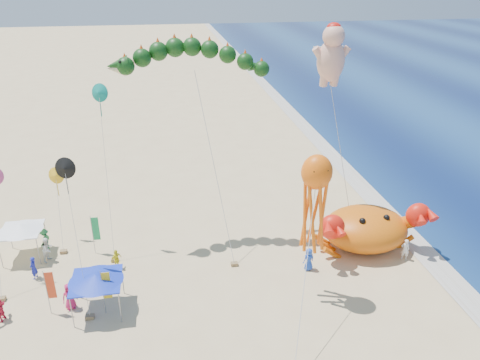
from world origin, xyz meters
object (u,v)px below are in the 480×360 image
object	(u,v)px
crab_inflatable	(366,228)
dragon_kite	(192,63)
canopy_white	(20,228)
octopus_kite	(315,196)
canopy_blue	(96,278)
cherub_kite	(332,54)

from	to	relation	value
crab_inflatable	dragon_kite	bearing A→B (deg)	159.69
canopy_white	octopus_kite	bearing A→B (deg)	-21.58
octopus_kite	canopy_blue	distance (m)	14.31
crab_inflatable	octopus_kite	world-z (taller)	octopus_kite
canopy_blue	canopy_white	size ratio (longest dim) A/B	1.06
cherub_kite	octopus_kite	world-z (taller)	cherub_kite
crab_inflatable	canopy_blue	bearing A→B (deg)	-168.07
crab_inflatable	canopy_blue	xyz separation A→B (m)	(-19.44, -4.11, 0.73)
cherub_kite	canopy_white	distance (m)	25.96
crab_inflatable	cherub_kite	world-z (taller)	cherub_kite
cherub_kite	canopy_white	world-z (taller)	cherub_kite
canopy_blue	octopus_kite	bearing A→B (deg)	-2.37
cherub_kite	canopy_blue	bearing A→B (deg)	-154.68
dragon_kite	canopy_blue	size ratio (longest dim) A/B	4.48
cherub_kite	octopus_kite	distance (m)	11.64
crab_inflatable	canopy_white	size ratio (longest dim) A/B	2.82
dragon_kite	canopy_blue	bearing A→B (deg)	-128.85
canopy_blue	crab_inflatable	bearing A→B (deg)	11.93
dragon_kite	octopus_kite	distance (m)	13.02
cherub_kite	octopus_kite	size ratio (longest dim) A/B	1.65
dragon_kite	octopus_kite	bearing A→B (deg)	-55.05
dragon_kite	cherub_kite	size ratio (longest dim) A/B	0.92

